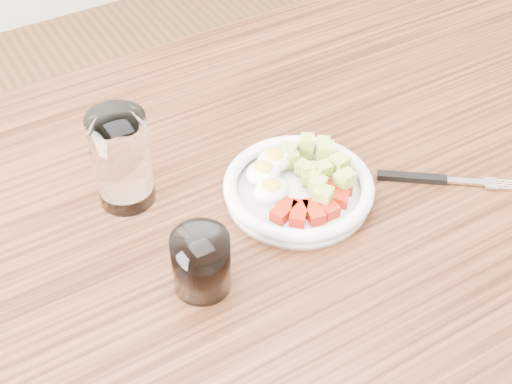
% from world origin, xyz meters
% --- Properties ---
extents(dining_table, '(1.50, 0.90, 0.77)m').
position_xyz_m(dining_table, '(0.00, 0.00, 0.67)').
color(dining_table, brown).
rests_on(dining_table, ground).
extents(bowl, '(0.21, 0.21, 0.05)m').
position_xyz_m(bowl, '(0.05, 0.00, 0.79)').
color(bowl, white).
rests_on(bowl, dining_table).
extents(fork, '(0.17, 0.13, 0.01)m').
position_xyz_m(fork, '(0.23, -0.07, 0.77)').
color(fork, black).
rests_on(fork, dining_table).
extents(water_glass, '(0.08, 0.08, 0.14)m').
position_xyz_m(water_glass, '(-0.15, 0.12, 0.84)').
color(water_glass, white).
rests_on(water_glass, dining_table).
extents(coffee_glass, '(0.07, 0.07, 0.08)m').
position_xyz_m(coffee_glass, '(-0.13, -0.07, 0.81)').
color(coffee_glass, white).
rests_on(coffee_glass, dining_table).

